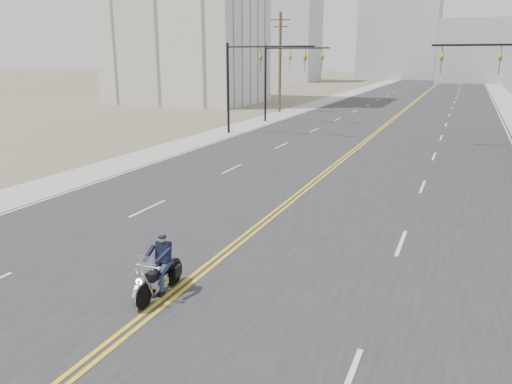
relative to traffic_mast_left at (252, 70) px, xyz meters
The scene contains 12 objects.
road 39.36m from the traffic_mast_left, 76.71° to the left, with size 20.00×200.00×0.01m, color #303033.
sidewalk_left 38.40m from the traffic_mast_left, 93.80° to the left, with size 3.00×200.00×0.01m, color #A5A5A0.
sidewalk_right 43.45m from the traffic_mast_left, 61.68° to the left, with size 3.00×200.00×0.01m, color #A5A5A0.
traffic_mast_left is the anchor object (origin of this frame).
traffic_mast_right 17.95m from the traffic_mast_left, ahead, with size 7.10×0.26×7.00m.
traffic_mast_far 8.01m from the traffic_mast_left, 92.40° to the left, with size 6.10×0.26×7.00m.
utility_pole_left 16.39m from the traffic_mast_left, 102.42° to the left, with size 2.20×0.30×10.50m.
haze_bldg_a 87.20m from the traffic_mast_left, 107.41° to the left, with size 14.00×12.00×22.00m, color #B7BCC6.
haze_bldg_b 94.56m from the traffic_mast_left, 79.66° to the left, with size 18.00×14.00×14.00m, color #ADB2B7.
haze_bldg_d 108.34m from the traffic_mast_left, 91.60° to the left, with size 20.00×15.00×26.00m, color #ADB2B7.
haze_bldg_f 106.28m from the traffic_mast_left, 112.71° to the left, with size 12.00×12.00×16.00m, color #ADB2B7.
motorcyclist 27.96m from the traffic_mast_left, 71.78° to the right, with size 0.87×2.04×1.59m, color black, non-canonical shape.
Camera 1 is at (6.54, -4.16, 6.02)m, focal length 35.00 mm.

